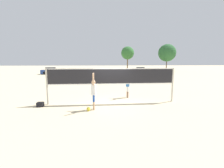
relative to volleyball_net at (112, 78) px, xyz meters
The scene contains 10 objects.
ground_plane 1.64m from the volleyball_net, ahead, with size 200.00×200.00×0.00m, color beige.
volleyball_net is the anchor object (origin of this frame).
player_spiker 1.85m from the volleyball_net, 131.19° to the right, with size 0.28×0.70×2.11m.
player_blocker 1.99m from the volleyball_net, 46.43° to the left, with size 0.28×0.70×2.11m.
volleyball 2.63m from the volleyball_net, 132.82° to the right, with size 0.22×0.22×0.22m.
gear_bag 4.74m from the volleyball_net, behind, with size 0.38×0.32×0.27m.
parked_car_near 27.14m from the volleyball_net, 114.72° to the left, with size 4.88×2.85×1.51m.
parked_car_mid 28.97m from the volleyball_net, 70.52° to the left, with size 4.42×2.18×1.39m.
tree_left_cluster 31.40m from the volleyball_net, 77.41° to the left, with size 3.43×3.43×6.77m.
tree_right_cluster 36.92m from the volleyball_net, 60.03° to the left, with size 4.87×4.87×7.66m.
Camera 1 is at (-0.84, -9.74, 2.73)m, focal length 24.00 mm.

